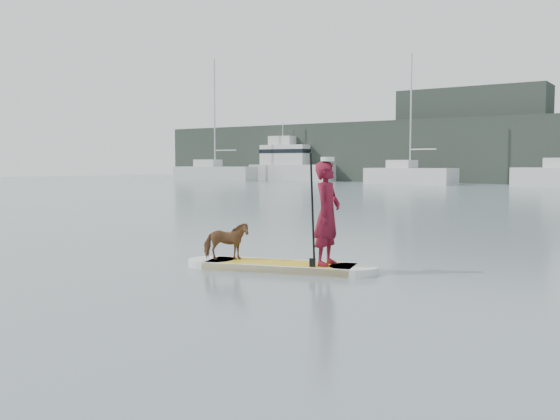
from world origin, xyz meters
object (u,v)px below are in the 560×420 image
Objects in this scene: paddler at (327,213)px; dog at (226,241)px; motor_yacht_b at (291,164)px; sailboat_c at (409,175)px; sailboat_a at (214,172)px; paddleboard at (280,266)px.

paddler reaches higher than dog.
sailboat_c is at bearing -19.03° from motor_yacht_b.
dog is 0.08× the size of motor_yacht_b.
sailboat_a is at bearing 35.26° from paddler.
sailboat_c is (-15.23, 42.91, 0.78)m from paddleboard.
paddleboard is 1.04m from dog.
dog is 55.70m from sailboat_a.
sailboat_a reaches higher than sailboat_c.
sailboat_a is 1.12× the size of sailboat_c.
motor_yacht_b is at bearing 27.02° from paddler.
paddler is (0.77, 0.22, 0.90)m from paddleboard.
dog is (-1.71, -0.49, -0.52)m from paddler.
sailboat_c is (-14.29, 43.18, 0.39)m from dog.
dog is at bearing -58.84° from sailboat_a.
sailboat_c is at bearing -20.23° from dog.
paddler is 45.59m from sailboat_c.
paddleboard is 45.54m from sailboat_c.
paddler is 1.85m from dog.
paddleboard is 56.05m from motor_yacht_b.
sailboat_a is (-36.80, 42.34, 0.83)m from paddleboard.
sailboat_c is 1.17× the size of motor_yacht_b.
sailboat_c is at bearing 93.61° from paddleboard.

